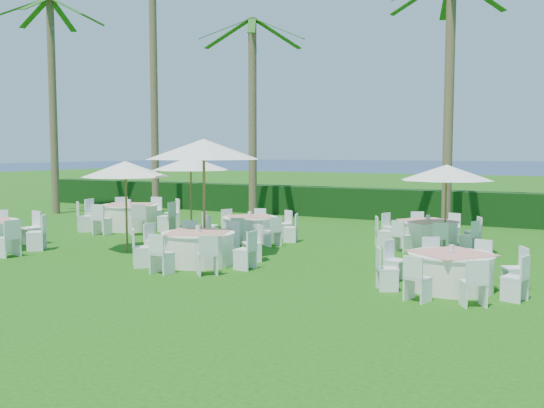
{
  "coord_description": "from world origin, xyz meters",
  "views": [
    {
      "loc": [
        8.24,
        -10.84,
        2.67
      ],
      "look_at": [
        0.8,
        2.91,
        1.3
      ],
      "focal_mm": 40.0,
      "sensor_mm": 36.0,
      "label": 1
    }
  ],
  "objects": [
    {
      "name": "palm_d",
      "position": [
        3.72,
        9.92,
        4.67
      ],
      "size": [
        4.37,
        4.24,
        8.43
      ],
      "color": "brown",
      "rests_on": "ground"
    },
    {
      "name": "umbrella_d",
      "position": [
        4.78,
        4.99,
        2.12
      ],
      "size": [
        2.38,
        2.38,
        2.32
      ],
      "color": "brown",
      "rests_on": "ground"
    },
    {
      "name": "umbrella_a",
      "position": [
        -2.71,
        1.31,
        2.19
      ],
      "size": [
        2.27,
        2.27,
        2.41
      ],
      "color": "brown",
      "rests_on": "ground"
    },
    {
      "name": "banquet_table_d",
      "position": [
        -5.82,
        4.91,
        0.45
      ],
      "size": [
        3.44,
        3.44,
        1.03
      ],
      "color": "white",
      "rests_on": "ground"
    },
    {
      "name": "umbrella_b",
      "position": [
        -0.52,
        1.74,
        2.71
      ],
      "size": [
        2.89,
        2.89,
        2.97
      ],
      "color": "brown",
      "rests_on": "ground"
    },
    {
      "name": "ground",
      "position": [
        0.0,
        0.0,
        0.0
      ],
      "size": [
        120.0,
        120.0,
        0.0
      ],
      "primitive_type": "plane",
      "color": "#16500D",
      "rests_on": "ground"
    },
    {
      "name": "banquet_table_e",
      "position": [
        -0.88,
        4.61,
        0.38
      ],
      "size": [
        2.85,
        2.85,
        0.88
      ],
      "color": "white",
      "rests_on": "ground"
    },
    {
      "name": "palm_a",
      "position": [
        -8.75,
        9.89,
        5.81
      ],
      "size": [
        4.4,
        4.12,
        10.68
      ],
      "color": "brown",
      "rests_on": "ground"
    },
    {
      "name": "banquet_table_c",
      "position": [
        5.8,
        0.9,
        0.38
      ],
      "size": [
        2.85,
        2.85,
        0.88
      ],
      "color": "white",
      "rests_on": "ground"
    },
    {
      "name": "banquet_table_f",
      "position": [
        4.08,
        6.0,
        0.39
      ],
      "size": [
        2.87,
        2.87,
        0.89
      ],
      "color": "white",
      "rests_on": "ground"
    },
    {
      "name": "palm_b",
      "position": [
        -3.75,
        9.72,
        4.33
      ],
      "size": [
        4.4,
        3.98,
        7.78
      ],
      "color": "brown",
      "rests_on": "ground"
    },
    {
      "name": "palm_f",
      "position": [
        -12.22,
        7.48,
        4.99
      ],
      "size": [
        4.39,
        4.21,
        9.06
      ],
      "color": "brown",
      "rests_on": "ground"
    },
    {
      "name": "banquet_table_b",
      "position": [
        -0.04,
        0.79,
        0.4
      ],
      "size": [
        3.04,
        3.04,
        0.93
      ],
      "color": "white",
      "rests_on": "ground"
    },
    {
      "name": "hedge",
      "position": [
        0.0,
        12.0,
        0.6
      ],
      "size": [
        34.0,
        1.0,
        1.2
      ],
      "primitive_type": "cube",
      "color": "black",
      "rests_on": "ground"
    },
    {
      "name": "umbrella_c",
      "position": [
        -3.3,
        5.0,
        2.27
      ],
      "size": [
        2.49,
        2.49,
        2.49
      ],
      "color": "brown",
      "rests_on": "ground"
    }
  ]
}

